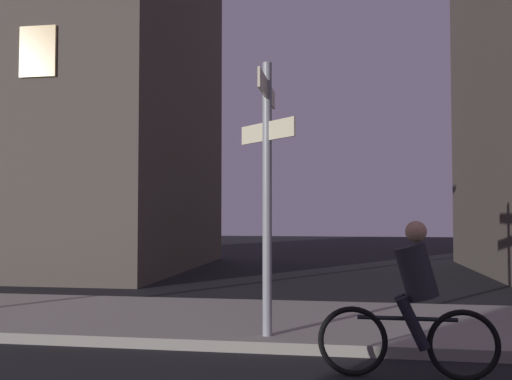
# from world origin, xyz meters

# --- Properties ---
(sidewalk_kerb) EXTENTS (40.00, 3.26, 0.14)m
(sidewalk_kerb) POSITION_xyz_m (0.00, 7.37, 0.07)
(sidewalk_kerb) COLOR gray
(sidewalk_kerb) RESTS_ON ground_plane
(signpost) EXTENTS (0.80, 1.43, 3.49)m
(signpost) POSITION_xyz_m (-1.11, 6.10, 2.19)
(signpost) COLOR gray
(signpost) RESTS_ON sidewalk_kerb
(cyclist) EXTENTS (1.82, 0.33, 1.61)m
(cyclist) POSITION_xyz_m (0.54, 4.97, 0.75)
(cyclist) COLOR black
(cyclist) RESTS_ON ground_plane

